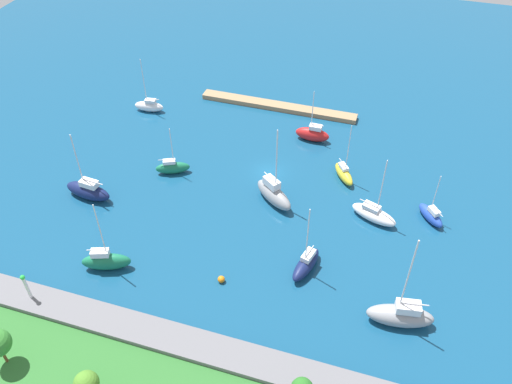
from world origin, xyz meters
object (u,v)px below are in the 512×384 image
object	(u,v)px
sailboat_navy_outer_mooring	(306,264)
sailboat_white_lone_south	(374,214)
sailboat_white_far_north	(149,106)
sailboat_gray_inner_mooring	(401,315)
sailboat_navy_west_end	(88,190)
sailboat_yellow_center_basin	(344,174)
park_tree_west	(86,384)
sailboat_gray_far_south	(274,194)
sailboat_red_near_pier	(312,134)
mooring_buoy_orange	(221,279)
sailboat_green_east_end	(106,261)
pier_dock	(278,106)
harbor_beacon	(26,285)
sailboat_blue_by_breakwater	(431,215)
sailboat_green_mid_basin	(173,167)

from	to	relation	value
sailboat_navy_outer_mooring	sailboat_white_lone_south	bearing A→B (deg)	163.95
sailboat_white_far_north	sailboat_gray_inner_mooring	bearing A→B (deg)	139.23
sailboat_navy_west_end	sailboat_yellow_center_basin	size ratio (longest dim) A/B	1.12
park_tree_west	sailboat_navy_outer_mooring	size ratio (longest dim) A/B	0.38
sailboat_gray_far_south	sailboat_navy_outer_mooring	distance (m)	13.02
sailboat_red_near_pier	mooring_buoy_orange	bearing A→B (deg)	84.46
park_tree_west	sailboat_green_east_end	world-z (taller)	sailboat_green_east_end
pier_dock	sailboat_navy_west_end	bearing A→B (deg)	58.01
harbor_beacon	sailboat_white_far_north	xyz separation A→B (m)	(5.76, -41.77, -2.57)
pier_dock	harbor_beacon	distance (m)	51.89
sailboat_blue_by_breakwater	sailboat_green_east_end	distance (m)	43.10
sailboat_gray_inner_mooring	sailboat_yellow_center_basin	bearing A→B (deg)	-74.97
sailboat_blue_by_breakwater	mooring_buoy_orange	xyz separation A→B (m)	(23.44, 18.67, -0.48)
harbor_beacon	sailboat_yellow_center_basin	bearing A→B (deg)	-132.00
pier_dock	sailboat_gray_inner_mooring	distance (m)	46.51
harbor_beacon	sailboat_gray_far_south	world-z (taller)	sailboat_gray_far_south
sailboat_green_mid_basin	sailboat_navy_west_end	xyz separation A→B (m)	(9.09, 8.73, 0.29)
sailboat_red_near_pier	harbor_beacon	bearing A→B (deg)	62.06
park_tree_west	mooring_buoy_orange	xyz separation A→B (m)	(-6.79, -18.08, -3.20)
sailboat_green_east_end	mooring_buoy_orange	xyz separation A→B (m)	(-14.24, -2.23, -0.90)
sailboat_navy_outer_mooring	sailboat_gray_inner_mooring	xyz separation A→B (m)	(-11.84, 4.39, 0.33)
sailboat_blue_by_breakwater	sailboat_gray_inner_mooring	xyz separation A→B (m)	(2.31, 18.09, 0.46)
sailboat_white_lone_south	mooring_buoy_orange	xyz separation A→B (m)	(16.00, 16.39, -0.58)
sailboat_white_lone_south	sailboat_gray_inner_mooring	xyz separation A→B (m)	(-5.13, 15.81, 0.36)
sailboat_green_east_end	mooring_buoy_orange	bearing A→B (deg)	-10.58
park_tree_west	sailboat_blue_by_breakwater	xyz separation A→B (m)	(-30.23, -36.75, -2.72)
pier_dock	sailboat_gray_far_south	xyz separation A→B (m)	(-6.06, 23.92, 1.09)
sailboat_white_far_north	sailboat_green_mid_basin	bearing A→B (deg)	120.56
park_tree_west	sailboat_white_far_north	size ratio (longest dim) A/B	0.41
pier_dock	sailboat_navy_outer_mooring	size ratio (longest dim) A/B	2.67
sailboat_blue_by_breakwater	sailboat_green_mid_basin	bearing A→B (deg)	52.54
sailboat_green_mid_basin	mooring_buoy_orange	xyz separation A→B (m)	(-14.26, 17.46, -0.60)
sailboat_navy_outer_mooring	mooring_buoy_orange	world-z (taller)	sailboat_navy_outer_mooring
sailboat_white_lone_south	sailboat_red_near_pier	distance (m)	19.80
sailboat_gray_far_south	sailboat_white_lone_south	distance (m)	13.98
sailboat_gray_inner_mooring	pier_dock	bearing A→B (deg)	-66.66
sailboat_white_far_north	mooring_buoy_orange	world-z (taller)	sailboat_white_far_north
sailboat_navy_west_end	sailboat_navy_outer_mooring	xyz separation A→B (m)	(-32.65, 3.76, -0.27)
sailboat_blue_by_breakwater	sailboat_yellow_center_basin	bearing A→B (deg)	28.90
park_tree_west	sailboat_green_east_end	size ratio (longest dim) A/B	0.38
sailboat_green_mid_basin	sailboat_blue_by_breakwater	size ratio (longest dim) A/B	1.07
harbor_beacon	sailboat_green_east_end	bearing A→B (deg)	-125.60
sailboat_navy_outer_mooring	mooring_buoy_orange	bearing A→B (deg)	-47.51
sailboat_green_mid_basin	harbor_beacon	bearing A→B (deg)	-125.59
park_tree_west	sailboat_gray_inner_mooring	size ratio (longest dim) A/B	0.30
park_tree_west	sailboat_red_near_pier	bearing A→B (deg)	-102.05
sailboat_green_mid_basin	sailboat_navy_outer_mooring	distance (m)	26.66
pier_dock	sailboat_white_lone_south	world-z (taller)	sailboat_white_lone_south
pier_dock	sailboat_red_near_pier	world-z (taller)	sailboat_red_near_pier
sailboat_navy_outer_mooring	sailboat_gray_inner_mooring	distance (m)	12.63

